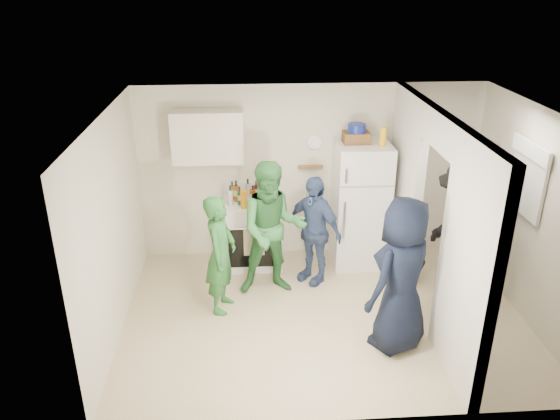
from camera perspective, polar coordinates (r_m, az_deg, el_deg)
The scene contains 38 objects.
floor at distance 6.82m, azimuth 4.59°, elevation -10.91°, with size 4.80×4.80×0.00m, color beige.
wall_back at distance 7.76m, azimuth 3.14°, elevation 3.96°, with size 4.80×4.80×0.00m, color silver.
wall_front at distance 4.74m, azimuth 7.97°, elevation -10.10°, with size 4.80×4.80×0.00m, color silver.
wall_left at distance 6.31m, azimuth -17.14°, elevation -1.91°, with size 3.40×3.40×0.00m, color silver.
wall_right at distance 6.97m, azimuth 24.88°, elevation -0.69°, with size 3.40×3.40×0.00m, color silver.
ceiling at distance 5.78m, azimuth 5.40°, elevation 9.92°, with size 4.80×4.80×0.00m, color white.
partition_pier_back at distance 7.45m, azimuth 12.90°, elevation 2.52°, with size 0.12×1.20×2.50m, color silver.
partition_pier_front at distance 5.57m, azimuth 19.00°, elevation -5.75°, with size 0.12×1.20×2.50m, color silver.
partition_header at distance 6.13m, azimuth 16.57°, elevation 7.92°, with size 0.12×1.00×0.40m, color silver.
stove at distance 7.70m, azimuth -2.78°, elevation -2.40°, with size 0.81×0.67×0.96m, color white.
upper_cabinet at distance 7.36m, azimuth -7.57°, elevation 7.62°, with size 0.95×0.34×0.70m, color silver.
fridge at distance 7.67m, azimuth 8.37°, elevation 0.54°, with size 0.73×0.71×1.76m, color white.
wicker_basket at distance 7.37m, azimuth 7.96°, elevation 7.52°, with size 0.35×0.25×0.15m, color brown.
blue_bowl at distance 7.34m, azimuth 8.02°, elevation 8.49°, with size 0.24×0.24×0.11m, color navy.
yellow_cup_stack_top at distance 7.29m, azimuth 10.70°, elevation 7.55°, with size 0.09×0.09×0.25m, color yellow.
wall_clock at distance 7.60m, azimuth 3.61°, elevation 7.11°, with size 0.22×0.22×0.03m, color white.
spice_shelf at distance 7.68m, azimuth 3.20°, elevation 4.54°, with size 0.35×0.08×0.03m, color olive.
nook_window at distance 6.98m, azimuth 24.56°, elevation 2.97°, with size 0.03×0.70×0.80m, color black.
nook_window_frame at distance 6.97m, azimuth 24.46°, elevation 2.97°, with size 0.04×0.76×0.86m, color white.
nook_valance at distance 6.86m, azimuth 24.76°, elevation 5.70°, with size 0.04×0.82×0.18m, color white.
yellow_cup_stack_stove at distance 7.25m, azimuth -3.79°, elevation 1.10°, with size 0.09×0.09×0.25m, color orange.
red_cup at distance 7.30m, azimuth -1.10°, elevation 0.76°, with size 0.09×0.09×0.12m, color red.
person_green_left at distance 6.59m, azimuth -6.22°, elevation -4.64°, with size 0.55×0.36×1.51m, color #2F7536.
person_green_center at distance 6.86m, azimuth -0.79°, elevation -2.04°, with size 0.86×0.67×1.77m, color #377D3C.
person_denim at distance 7.18m, azimuth 3.50°, elevation -2.08°, with size 0.88×0.37×1.50m, color #3D5A85.
person_navy at distance 6.00m, azimuth 12.58°, elevation -6.73°, with size 0.87×0.56×1.77m, color black.
person_nook at distance 6.89m, azimuth 18.34°, elevation -2.71°, with size 1.22×0.70×1.88m, color black.
bottle_a at distance 7.57m, azimuth -5.01°, elevation 2.08°, with size 0.07×0.07×0.25m, color olive.
bottle_b at distance 7.37m, azimuth -4.21°, elevation 1.51°, with size 0.06×0.06×0.26m, color #194D24.
bottle_c at distance 7.61m, azimuth -3.37°, elevation 2.30°, with size 0.07×0.07×0.27m, color #A5AEB3.
bottle_d at distance 7.43m, azimuth -2.85°, elevation 1.68°, with size 0.08×0.08×0.25m, color brown.
bottle_e at distance 7.63m, azimuth -2.12°, elevation 2.60°, with size 0.06×0.06×0.32m, color #A4AEB5.
bottle_f at distance 7.45m, azimuth -1.54°, elevation 2.05°, with size 0.07×0.07×0.31m, color #1A4218.
bottle_g at distance 7.60m, azimuth -1.07°, elevation 2.21°, with size 0.06×0.06×0.24m, color olive.
bottle_h at distance 7.35m, azimuth -5.20°, elevation 1.52°, with size 0.07×0.07×0.28m, color silver.
bottle_i at distance 7.55m, azimuth -2.51°, elevation 2.13°, with size 0.06×0.06×0.26m, color #56160E.
bottle_j at distance 7.35m, azimuth -0.46°, elevation 1.67°, with size 0.08×0.08×0.30m, color #1E5728.
bottle_k at distance 7.48m, azimuth -4.61°, elevation 2.00°, with size 0.08×0.08×0.30m, color brown.
Camera 1 is at (-0.90, -5.54, 3.87)m, focal length 35.00 mm.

